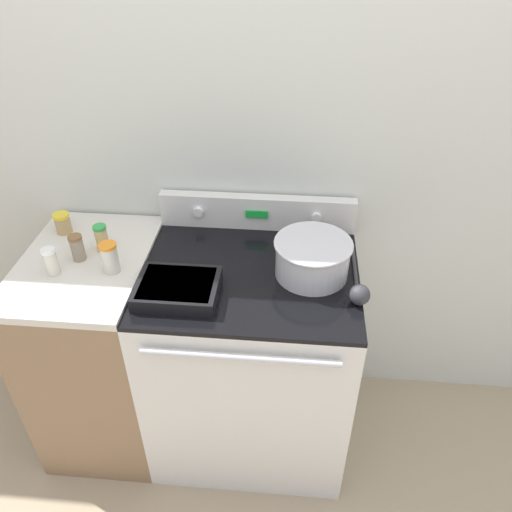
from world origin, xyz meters
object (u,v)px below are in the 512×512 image
mixing_bowl (313,256)px  spice_jar_yellow_cap (63,223)px  ladle (359,292)px  casserole_dish (177,288)px  spice_jar_orange_cap (110,258)px  spice_jar_green_cap (102,238)px  spice_jar_brown_cap (77,248)px  spice_jar_white_cap (51,261)px

mixing_bowl → spice_jar_yellow_cap: mixing_bowl is taller
ladle → casserole_dish: bearing=-177.3°
casserole_dish → spice_jar_yellow_cap: size_ratio=3.38×
spice_jar_orange_cap → casserole_dish: bearing=-19.8°
ladle → spice_jar_green_cap: (-0.95, 0.19, 0.04)m
mixing_bowl → spice_jar_yellow_cap: size_ratio=3.36×
spice_jar_green_cap → spice_jar_brown_cap: spice_jar_green_cap is taller
mixing_bowl → spice_jar_green_cap: bearing=175.6°
ladle → spice_jar_orange_cap: size_ratio=2.80×
mixing_bowl → spice_jar_orange_cap: (-0.72, -0.06, -0.01)m
ladle → spice_jar_orange_cap: spice_jar_orange_cap is taller
spice_jar_orange_cap → spice_jar_yellow_cap: spice_jar_orange_cap is taller
mixing_bowl → spice_jar_orange_cap: 0.72m
spice_jar_green_cap → spice_jar_yellow_cap: (-0.20, 0.11, -0.01)m
ladle → spice_jar_yellow_cap: bearing=165.6°
mixing_bowl → ladle: bearing=-38.6°
spice_jar_orange_cap → spice_jar_white_cap: (-0.20, -0.03, -0.01)m
spice_jar_green_cap → ladle: bearing=-11.2°
casserole_dish → spice_jar_orange_cap: size_ratio=2.41×
casserole_dish → spice_jar_white_cap: 0.47m
spice_jar_green_cap → spice_jar_yellow_cap: size_ratio=1.31×
spice_jar_green_cap → spice_jar_brown_cap: 0.10m
mixing_bowl → ladle: mixing_bowl is taller
casserole_dish → ladle: 0.62m
mixing_bowl → spice_jar_orange_cap: bearing=-175.0°
casserole_dish → spice_jar_yellow_cap: bearing=148.6°
mixing_bowl → spice_jar_white_cap: size_ratio=2.64×
casserole_dish → spice_jar_brown_cap: spice_jar_brown_cap is taller
spice_jar_green_cap → spice_jar_orange_cap: bearing=-59.3°
casserole_dish → spice_jar_green_cap: size_ratio=2.58×
spice_jar_brown_cap → spice_jar_yellow_cap: bearing=126.7°
casserole_dish → ladle: size_ratio=0.86×
ladle → spice_jar_yellow_cap: (-1.15, 0.30, 0.02)m
ladle → spice_jar_yellow_cap: 1.19m
ladle → spice_jar_green_cap: 0.97m
spice_jar_white_cap → spice_jar_yellow_cap: (-0.07, 0.27, -0.01)m
spice_jar_green_cap → spice_jar_brown_cap: bearing=-137.1°
casserole_dish → spice_jar_orange_cap: 0.28m
spice_jar_green_cap → spice_jar_white_cap: (-0.13, -0.16, -0.00)m
ladle → spice_jar_white_cap: 1.09m
ladle → spice_jar_green_cap: bearing=168.8°
spice_jar_brown_cap → spice_jar_yellow_cap: size_ratio=1.24×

